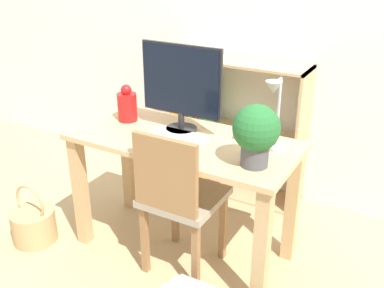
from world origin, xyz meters
TOP-DOWN VIEW (x-y plane):
  - ground_plane at (0.00, 0.00)m, footprint 10.00×10.00m
  - wall_back at (0.00, 0.96)m, footprint 8.00×0.05m
  - desk at (0.00, 0.00)m, footprint 1.27×0.59m
  - monitor at (-0.07, 0.09)m, footprint 0.49×0.18m
  - keyboard at (-0.03, 0.01)m, footprint 0.32×0.11m
  - vase at (-0.43, 0.07)m, footprint 0.12×0.12m
  - desk_lamp at (0.49, 0.06)m, footprint 0.10×0.19m
  - potted_plant at (0.46, -0.11)m, footprint 0.23×0.23m
  - chair at (0.08, -0.18)m, footprint 0.40×0.40m
  - bookshelf at (-0.24, 0.79)m, footprint 0.98×0.28m
  - basket at (-0.86, -0.39)m, footprint 0.27×0.27m

SIDE VIEW (x-z plane):
  - ground_plane at x=0.00m, z-range 0.00..0.00m
  - basket at x=-0.86m, z-range -0.08..0.31m
  - bookshelf at x=-0.24m, z-range -0.06..0.94m
  - chair at x=0.08m, z-range 0.05..0.92m
  - desk at x=0.00m, z-range 0.21..0.95m
  - keyboard at x=-0.03m, z-range 0.74..0.75m
  - vase at x=-0.43m, z-range 0.72..0.94m
  - potted_plant at x=0.46m, z-range 0.76..1.07m
  - desk_lamp at x=0.49m, z-range 0.78..1.17m
  - monitor at x=-0.07m, z-range 0.77..1.26m
  - wall_back at x=0.00m, z-range 0.00..2.60m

